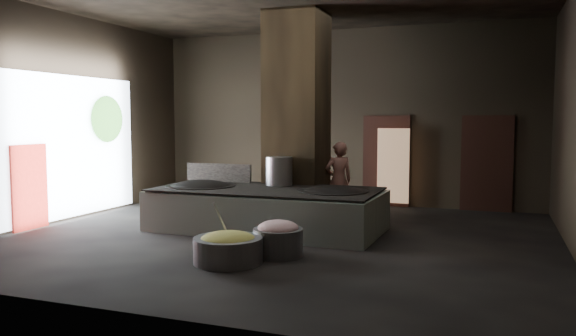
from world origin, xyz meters
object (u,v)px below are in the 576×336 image
at_px(hearth_platform, 267,210).
at_px(wok_right, 333,195).
at_px(cook, 339,180).
at_px(wok_left, 201,190).
at_px(stock_pot, 279,171).
at_px(veg_basin, 228,250).
at_px(meat_basin, 278,242).

xyz_separation_m(hearth_platform, wok_right, (1.35, 0.05, 0.36)).
height_order(wok_right, cook, cook).
relative_size(wok_left, stock_pot, 2.42).
relative_size(hearth_platform, veg_basin, 4.22).
height_order(wok_left, wok_right, wok_left).
relative_size(stock_pot, veg_basin, 0.55).
height_order(cook, veg_basin, cook).
distance_m(veg_basin, meat_basin, 0.88).
bearing_deg(wok_right, cook, 101.85).
relative_size(hearth_platform, cook, 2.64).
height_order(cook, meat_basin, cook).
relative_size(wok_left, cook, 0.83).
relative_size(wok_right, cook, 0.77).
relative_size(hearth_platform, wok_left, 3.17).
height_order(wok_left, stock_pot, stock_pot).
height_order(hearth_platform, veg_basin, hearth_platform).
height_order(wok_left, cook, cook).
height_order(stock_pot, cook, cook).
xyz_separation_m(stock_pot, cook, (0.94, 1.23, -0.28)).
distance_m(stock_pot, cook, 1.57).
xyz_separation_m(veg_basin, meat_basin, (0.56, 0.69, 0.02)).
bearing_deg(cook, wok_right, 67.32).
distance_m(wok_left, wok_right, 2.80).
distance_m(wok_right, veg_basin, 2.84).
bearing_deg(cook, stock_pot, 18.03).
bearing_deg(meat_basin, veg_basin, -129.04).
bearing_deg(cook, meat_basin, 55.47).
height_order(stock_pot, veg_basin, stock_pot).
bearing_deg(meat_basin, cook, 90.00).
bearing_deg(wok_left, veg_basin, -53.38).
xyz_separation_m(hearth_platform, stock_pot, (0.05, 0.55, 0.74)).
relative_size(hearth_platform, meat_basin, 5.59).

